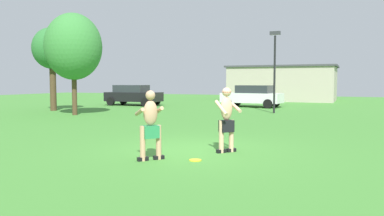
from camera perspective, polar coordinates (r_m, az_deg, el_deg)
name	(u,v)px	position (r m, az deg, el deg)	size (l,w,h in m)	color
ground_plane	(195,150)	(10.32, 0.47, -6.37)	(80.00, 80.00, 0.00)	#428433
player_with_cap	(227,117)	(9.90, 5.26, -1.31)	(0.75, 0.82, 1.72)	black
player_in_green	(150,124)	(8.96, -6.31, -2.36)	(0.77, 0.81, 1.66)	black
frisbee	(195,160)	(8.97, 0.50, -7.90)	(0.30, 0.30, 0.03)	yellow
car_black_near_post	(133,95)	(29.58, -8.91, 1.99)	(4.33, 2.08, 1.58)	black
car_white_mid_lot	(252,96)	(27.70, 9.13, 1.85)	(4.46, 2.38, 1.58)	white
lamp_post	(275,62)	(22.61, 12.41, 6.82)	(0.60, 0.24, 4.76)	black
outbuilding_behind_lot	(283,83)	(38.09, 13.63, 3.67)	(10.04, 6.69, 3.35)	#B2A893
tree_right_field	(52,49)	(25.60, -20.42, 8.32)	(2.44, 2.44, 5.25)	#4C3823
tree_behind_players	(73,47)	(21.93, -17.51, 8.82)	(3.10, 3.10, 5.60)	#4C3823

